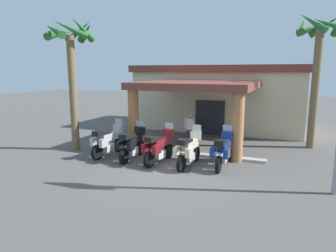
% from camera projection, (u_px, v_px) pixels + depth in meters
% --- Properties ---
extents(ground_plane, '(80.00, 80.00, 0.00)m').
position_uv_depth(ground_plane, '(167.00, 170.00, 11.95)').
color(ground_plane, '#514F4C').
extents(motel_building, '(11.25, 11.38, 4.22)m').
position_uv_depth(motel_building, '(220.00, 96.00, 20.49)').
color(motel_building, beige).
rests_on(motel_building, ground_plane).
extents(motorcycle_silver, '(0.77, 2.21, 1.61)m').
position_uv_depth(motorcycle_silver, '(108.00, 141.00, 13.82)').
color(motorcycle_silver, black).
rests_on(motorcycle_silver, ground_plane).
extents(motorcycle_black, '(0.70, 2.21, 1.61)m').
position_uv_depth(motorcycle_black, '(132.00, 144.00, 13.25)').
color(motorcycle_black, black).
rests_on(motorcycle_black, ground_plane).
extents(motorcycle_maroon, '(0.84, 2.20, 1.61)m').
position_uv_depth(motorcycle_maroon, '(159.00, 147.00, 12.72)').
color(motorcycle_maroon, black).
rests_on(motorcycle_maroon, ground_plane).
extents(motorcycle_cream, '(0.74, 2.21, 1.61)m').
position_uv_depth(motorcycle_cream, '(189.00, 150.00, 12.27)').
color(motorcycle_cream, black).
rests_on(motorcycle_cream, ground_plane).
extents(motorcycle_blue, '(0.71, 2.21, 1.61)m').
position_uv_depth(motorcycle_blue, '(223.00, 150.00, 12.15)').
color(motorcycle_blue, black).
rests_on(motorcycle_blue, ground_plane).
extents(pedestrian, '(0.53, 0.32, 1.70)m').
position_uv_depth(pedestrian, '(189.00, 127.00, 15.69)').
color(pedestrian, '#3F334C').
rests_on(pedestrian, ground_plane).
extents(palm_tree_near_portico, '(2.22, 2.38, 6.69)m').
position_uv_depth(palm_tree_near_portico, '(318.00, 53.00, 14.56)').
color(palm_tree_near_portico, brown).
rests_on(palm_tree_near_portico, ground_plane).
extents(palm_tree_roadside, '(2.35, 2.44, 6.33)m').
position_uv_depth(palm_tree_roadside, '(71.00, 54.00, 14.19)').
color(palm_tree_roadside, brown).
rests_on(palm_tree_roadside, ground_plane).
extents(curb_strip, '(8.57, 0.36, 0.12)m').
position_uv_depth(curb_strip, '(172.00, 152.00, 14.33)').
color(curb_strip, '#ADA89E').
rests_on(curb_strip, ground_plane).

